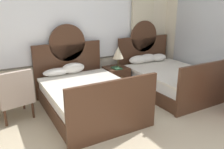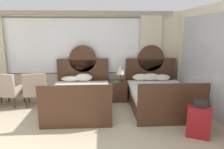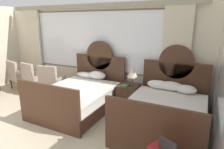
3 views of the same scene
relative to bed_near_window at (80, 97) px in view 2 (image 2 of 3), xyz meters
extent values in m
cube|color=beige|center=(-0.28, 1.20, 1.00)|extent=(6.65, 0.07, 2.70)
cube|color=#646054|center=(-0.28, 1.15, 1.28)|extent=(4.49, 0.02, 1.77)
cube|color=white|center=(-0.28, 1.15, 1.28)|extent=(4.41, 0.02, 1.69)
cube|color=beige|center=(2.13, 1.06, 0.95)|extent=(0.66, 0.08, 2.60)
cube|color=#9C957E|center=(-0.28, 1.06, 2.27)|extent=(6.12, 0.10, 0.12)
cube|color=beige|center=(3.08, -1.25, 1.00)|extent=(0.07, 4.83, 2.70)
cube|color=#B2B7BC|center=(3.04, -0.95, 1.00)|extent=(0.01, 3.38, 2.27)
cube|color=#472B1C|center=(0.00, -0.05, -0.20)|extent=(1.52, 2.08, 0.30)
cube|color=white|center=(0.00, -0.05, 0.07)|extent=(1.46, 1.98, 0.22)
cube|color=silver|center=(0.00, -0.13, 0.21)|extent=(1.56, 1.88, 0.06)
cube|color=#472B1C|center=(0.00, 1.02, 0.28)|extent=(1.60, 0.06, 1.24)
cylinder|color=#472B1C|center=(0.00, 1.02, 0.90)|extent=(0.84, 0.06, 0.84)
cube|color=#472B1C|center=(0.00, -1.12, 0.15)|extent=(1.60, 0.06, 0.99)
ellipsoid|color=white|center=(-0.35, 0.79, 0.32)|extent=(0.60, 0.26, 0.16)
ellipsoid|color=white|center=(0.03, 0.80, 0.35)|extent=(0.53, 0.32, 0.23)
cube|color=#472B1C|center=(2.16, -0.05, -0.20)|extent=(1.52, 2.08, 0.30)
cube|color=white|center=(2.16, -0.05, 0.07)|extent=(1.46, 1.98, 0.22)
cube|color=silver|center=(2.16, -0.13, 0.21)|extent=(1.56, 1.88, 0.06)
cube|color=#472B1C|center=(2.16, 1.02, 0.28)|extent=(1.60, 0.06, 1.24)
cylinder|color=#472B1C|center=(2.16, 1.02, 0.90)|extent=(0.84, 0.06, 0.84)
cube|color=#472B1C|center=(2.16, -1.12, 0.15)|extent=(1.60, 0.06, 0.99)
ellipsoid|color=white|center=(1.82, 0.76, 0.34)|extent=(0.55, 0.26, 0.21)
ellipsoid|color=white|center=(2.12, 0.77, 0.35)|extent=(0.55, 0.32, 0.22)
ellipsoid|color=white|center=(2.46, 0.73, 0.33)|extent=(0.48, 0.33, 0.19)
cube|color=#472B1C|center=(1.08, 0.66, -0.04)|extent=(0.52, 0.52, 0.60)
sphere|color=tan|center=(1.08, 0.39, 0.09)|extent=(0.02, 0.02, 0.02)
cylinder|color=brown|center=(1.16, 0.70, 0.27)|extent=(0.14, 0.14, 0.02)
cylinder|color=brown|center=(1.16, 0.70, 0.37)|extent=(0.03, 0.03, 0.19)
cone|color=beige|center=(1.16, 0.70, 0.61)|extent=(0.27, 0.27, 0.29)
cube|color=#285133|center=(1.03, 0.55, 0.27)|extent=(0.18, 0.26, 0.03)
cube|color=#B29E8E|center=(-1.31, 0.42, 0.02)|extent=(0.70, 0.70, 0.10)
cube|color=#B29E8E|center=(-1.26, 0.16, 0.35)|extent=(0.60, 0.19, 0.55)
cube|color=#B29E8E|center=(-1.04, 0.47, 0.15)|extent=(0.16, 0.54, 0.16)
cube|color=#B29E8E|center=(-1.57, 0.37, 0.15)|extent=(0.16, 0.54, 0.16)
cylinder|color=#472B1C|center=(-1.11, 0.71, -0.19)|extent=(0.04, 0.04, 0.32)
cylinder|color=#472B1C|center=(-1.60, 0.61, -0.19)|extent=(0.04, 0.04, 0.32)
cylinder|color=#472B1C|center=(-1.01, 0.22, -0.19)|extent=(0.04, 0.04, 0.32)
cylinder|color=#472B1C|center=(-1.50, 0.13, -0.19)|extent=(0.04, 0.04, 0.32)
cube|color=#B29E8E|center=(-2.02, 0.42, 0.02)|extent=(0.69, 0.69, 0.10)
cube|color=#B29E8E|center=(-2.07, 0.16, 0.35)|extent=(0.60, 0.18, 0.55)
cube|color=#B29E8E|center=(-1.76, 0.37, 0.15)|extent=(0.15, 0.54, 0.16)
cube|color=#B29E8E|center=(-2.29, 0.46, 0.15)|extent=(0.15, 0.54, 0.16)
cylinder|color=#472B1C|center=(-1.73, 0.62, -0.19)|extent=(0.04, 0.04, 0.32)
cylinder|color=#472B1C|center=(-2.22, 0.71, -0.19)|extent=(0.04, 0.04, 0.32)
cylinder|color=#472B1C|center=(-1.82, 0.13, -0.19)|extent=(0.04, 0.04, 0.32)
cylinder|color=#472B1C|center=(-2.40, 0.60, -0.19)|extent=(0.04, 0.04, 0.32)
cube|color=maroon|center=(2.50, -1.66, -0.03)|extent=(0.49, 0.36, 0.64)
cube|color=#232326|center=(2.50, -1.66, 0.37)|extent=(0.23, 0.12, 0.16)
cylinder|color=black|center=(2.33, -1.58, -0.32)|extent=(0.05, 0.04, 0.05)
cylinder|color=black|center=(2.66, -1.73, -0.32)|extent=(0.05, 0.04, 0.05)
camera|label=1|loc=(-1.62, -3.91, 1.75)|focal=36.22mm
camera|label=2|loc=(0.56, -5.28, 1.78)|focal=32.46mm
camera|label=3|loc=(2.80, -3.79, 1.83)|focal=30.84mm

